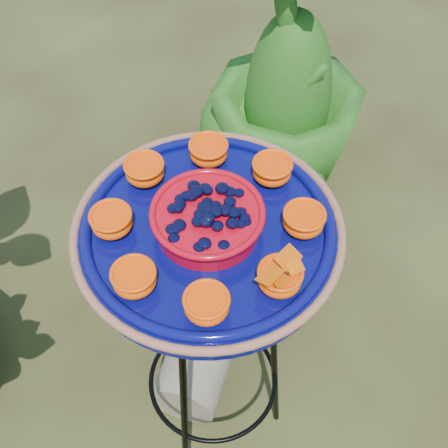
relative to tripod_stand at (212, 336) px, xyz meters
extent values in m
plane|color=black|center=(0.10, -0.04, -0.53)|extent=(20.00, 20.00, 0.00)
torus|color=black|center=(0.00, 0.00, 0.33)|extent=(0.30, 0.30, 0.02)
torus|color=black|center=(0.00, 0.00, -0.23)|extent=(0.38, 0.38, 0.01)
cylinder|color=black|center=(0.03, 0.14, -0.10)|extent=(0.03, 0.09, 0.87)
cylinder|color=black|center=(-0.14, -0.04, -0.10)|extent=(0.09, 0.04, 0.87)
cylinder|color=black|center=(0.11, -0.10, -0.10)|extent=(0.07, 0.07, 0.87)
cylinder|color=#070958|center=(0.00, 0.00, 0.37)|extent=(0.53, 0.53, 0.04)
torus|color=#8F5640|center=(0.00, 0.00, 0.38)|extent=(0.46, 0.46, 0.02)
torus|color=#070958|center=(0.00, 0.00, 0.39)|extent=(0.43, 0.43, 0.02)
cylinder|color=#B90616|center=(0.00, 0.00, 0.41)|extent=(0.21, 0.21, 0.04)
torus|color=#B90616|center=(0.00, 0.00, 0.43)|extent=(0.19, 0.19, 0.01)
ellipsoid|color=black|center=(0.00, 0.00, 0.44)|extent=(0.15, 0.15, 0.03)
ellipsoid|color=#FF3702|center=(0.16, -0.01, 0.40)|extent=(0.07, 0.07, 0.03)
cylinder|color=#FF5605|center=(0.16, -0.01, 0.42)|extent=(0.06, 0.06, 0.01)
ellipsoid|color=#FF3702|center=(0.12, 0.11, 0.40)|extent=(0.07, 0.07, 0.03)
cylinder|color=#FF5605|center=(0.12, 0.11, 0.42)|extent=(0.06, 0.06, 0.01)
ellipsoid|color=#FF3702|center=(0.01, 0.16, 0.40)|extent=(0.07, 0.07, 0.03)
cylinder|color=#FF5605|center=(0.01, 0.16, 0.42)|extent=(0.06, 0.06, 0.01)
ellipsoid|color=#FF3702|center=(-0.11, 0.12, 0.40)|extent=(0.07, 0.07, 0.03)
cylinder|color=#FF5605|center=(-0.11, 0.12, 0.42)|extent=(0.06, 0.06, 0.01)
ellipsoid|color=#FF3702|center=(-0.16, 0.01, 0.40)|extent=(0.07, 0.07, 0.03)
cylinder|color=#FF5605|center=(-0.16, 0.01, 0.42)|extent=(0.06, 0.06, 0.01)
ellipsoid|color=#FF3702|center=(-0.12, -0.11, 0.40)|extent=(0.07, 0.07, 0.03)
cylinder|color=#FF5605|center=(-0.12, -0.11, 0.42)|extent=(0.06, 0.06, 0.01)
ellipsoid|color=#FF3702|center=(-0.01, -0.16, 0.40)|extent=(0.07, 0.07, 0.03)
cylinder|color=#FF5605|center=(-0.01, -0.16, 0.42)|extent=(0.06, 0.06, 0.01)
ellipsoid|color=#FF3702|center=(0.11, -0.12, 0.40)|extent=(0.07, 0.07, 0.03)
cylinder|color=#FF5605|center=(0.11, -0.12, 0.42)|extent=(0.06, 0.06, 0.01)
cylinder|color=black|center=(-0.01, -0.16, 0.43)|extent=(0.01, 0.03, 0.00)
cube|color=orange|center=(-0.03, -0.15, 0.44)|extent=(0.04, 0.03, 0.01)
cube|color=orange|center=(0.02, -0.15, 0.44)|extent=(0.04, 0.03, 0.01)
cylinder|color=gray|center=(0.19, 0.19, -0.44)|extent=(0.58, 0.41, 0.18)
imported|color=#265516|center=(0.88, 0.48, -0.07)|extent=(0.73, 0.73, 0.93)
camera|label=1|loc=(-0.45, -0.45, 1.22)|focal=50.00mm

